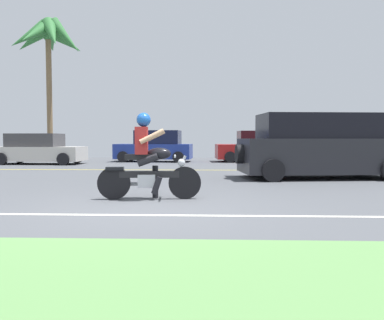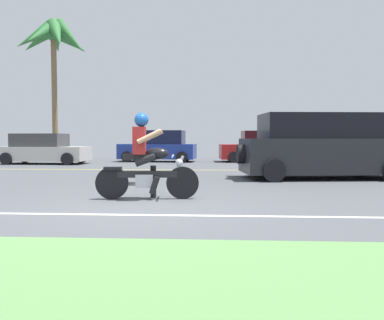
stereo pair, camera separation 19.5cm
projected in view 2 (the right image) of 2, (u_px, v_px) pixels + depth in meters
The scene contains 10 objects.
ground at pixel (162, 188), 9.72m from camera, with size 56.00×30.00×0.04m, color #4C4F54.
grass_median at pixel (21, 314), 2.64m from camera, with size 56.00×3.80×0.06m, color #5B8C4C.
lane_line_near at pixel (132, 215), 6.20m from camera, with size 50.40×0.12×0.01m, color silver.
lane_line_far at pixel (180, 170), 15.03m from camera, with size 50.40×0.12×0.01m, color yellow.
motorcyclist at pixel (146, 163), 7.81m from camera, with size 2.05×0.67×1.71m.
suv_nearby at pixel (320, 147), 11.86m from camera, with size 5.03×2.55×1.94m.
parked_car_0 at pixel (43, 150), 18.67m from camera, with size 4.08×1.98×1.43m.
parked_car_1 at pixel (159, 147), 20.47m from camera, with size 4.02×2.03×1.62m.
parked_car_2 at pixel (263, 147), 20.35m from camera, with size 4.41×2.20×1.59m.
palm_tree_0 at pixel (53, 42), 22.13m from camera, with size 4.28×4.39×7.92m.
Camera 2 is at (1.29, -6.61, 1.21)m, focal length 36.87 mm.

